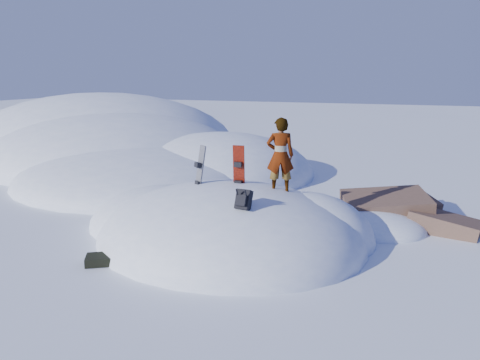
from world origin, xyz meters
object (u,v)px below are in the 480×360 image
(backpack, at_px, (243,200))
(person, at_px, (280,155))
(snowboard_dark, at_px, (199,176))
(snowboard_red, at_px, (239,176))

(backpack, distance_m, person, 1.90)
(snowboard_dark, relative_size, backpack, 3.07)
(backpack, bearing_deg, snowboard_dark, 146.11)
(backpack, height_order, person, person)
(snowboard_red, bearing_deg, backpack, -68.55)
(snowboard_dark, bearing_deg, person, 50.62)
(person, bearing_deg, backpack, 59.32)
(snowboard_red, height_order, backpack, snowboard_red)
(snowboard_red, xyz_separation_m, person, (1.08, 0.07, 0.59))
(snowboard_red, height_order, snowboard_dark, snowboard_red)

